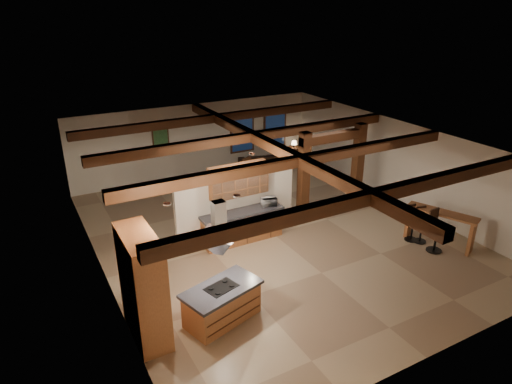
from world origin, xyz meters
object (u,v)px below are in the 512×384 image
at_px(bar_counter, 440,222).
at_px(sofa, 265,161).
at_px(kitchen_island, 222,303).
at_px(dining_table, 244,193).

bearing_deg(bar_counter, sofa, 98.13).
bearing_deg(sofa, kitchen_island, 70.33).
bearing_deg(dining_table, sofa, 67.02).
bearing_deg(dining_table, kitchen_island, -101.90).
height_order(dining_table, bar_counter, bar_counter).
bearing_deg(kitchen_island, sofa, 54.63).
relative_size(dining_table, bar_counter, 0.83).
distance_m(kitchen_island, sofa, 10.07).
relative_size(kitchen_island, sofa, 0.88).
xyz_separation_m(sofa, bar_counter, (1.16, -8.12, 0.38)).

